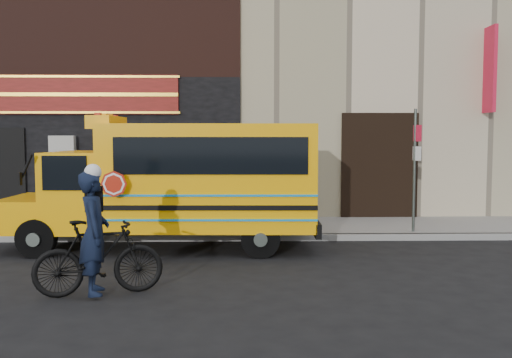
{
  "coord_description": "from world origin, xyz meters",
  "views": [
    {
      "loc": [
        0.08,
        -10.84,
        2.5
      ],
      "look_at": [
        0.36,
        1.85,
        1.53
      ],
      "focal_mm": 40.0,
      "sensor_mm": 36.0,
      "label": 1
    }
  ],
  "objects": [
    {
      "name": "sidewalk",
      "position": [
        0.0,
        4.1,
        0.07
      ],
      "size": [
        40.0,
        3.0,
        0.15
      ],
      "primitive_type": "cube",
      "color": "gray",
      "rests_on": "ground"
    },
    {
      "name": "building",
      "position": [
        -0.04,
        10.45,
        6.13
      ],
      "size": [
        20.0,
        10.7,
        12.0
      ],
      "color": "#C7B495",
      "rests_on": "sidewalk"
    },
    {
      "name": "curb",
      "position": [
        0.0,
        2.6,
        0.07
      ],
      "size": [
        40.0,
        0.2,
        0.15
      ],
      "primitive_type": "cube",
      "color": "gray",
      "rests_on": "ground"
    },
    {
      "name": "ground",
      "position": [
        0.0,
        0.0,
        0.0
      ],
      "size": [
        120.0,
        120.0,
        0.0
      ],
      "primitive_type": "plane",
      "color": "black",
      "rests_on": "ground"
    },
    {
      "name": "sign_pole",
      "position": [
        4.26,
        2.91,
        1.74
      ],
      "size": [
        0.13,
        0.26,
        3.15
      ],
      "color": "#414943",
      "rests_on": "ground"
    },
    {
      "name": "cyclist",
      "position": [
        -2.23,
        -2.09,
        0.95
      ],
      "size": [
        0.6,
        0.78,
        1.91
      ],
      "primitive_type": "imported",
      "rotation": [
        0.0,
        0.0,
        1.79
      ],
      "color": "black",
      "rests_on": "ground"
    },
    {
      "name": "school_bus",
      "position": [
        -1.32,
        1.68,
        1.51
      ],
      "size": [
        6.95,
        2.46,
        2.92
      ],
      "color": "black",
      "rests_on": "ground"
    },
    {
      "name": "bicycle",
      "position": [
        -2.19,
        -2.0,
        0.6
      ],
      "size": [
        2.07,
        1.06,
        1.2
      ],
      "primitive_type": "imported",
      "rotation": [
        0.0,
        0.0,
        1.83
      ],
      "color": "black",
      "rests_on": "ground"
    }
  ]
}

